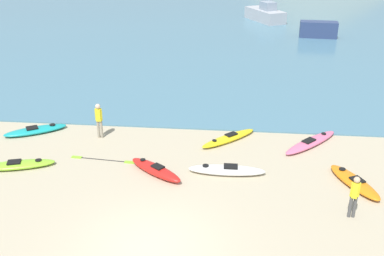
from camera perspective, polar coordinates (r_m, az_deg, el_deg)
name	(u,v)px	position (r m, az deg, el deg)	size (l,w,h in m)	color
ground_plane	(149,248)	(14.12, -5.45, -14.97)	(400.00, 400.00, 0.00)	tan
bay_water	(218,8)	(55.25, 3.28, 14.98)	(160.00, 70.00, 0.06)	teal
kayak_on_sand_0	(229,138)	(20.40, 4.67, -1.29)	(2.63, 2.54, 0.31)	yellow
kayak_on_sand_1	(354,182)	(18.01, 19.91, -6.44)	(1.83, 2.76, 0.34)	orange
kayak_on_sand_2	(156,170)	(17.74, -4.65, -5.30)	(2.51, 2.09, 0.40)	red
kayak_on_sand_3	(18,165)	(19.43, -21.19, -4.38)	(2.96, 1.52, 0.31)	#8CCC2D
kayak_on_sand_4	(36,130)	(22.37, -19.25, -0.26)	(2.85, 2.13, 0.32)	teal
kayak_on_sand_5	(311,142)	(20.66, 14.86, -1.76)	(2.86, 3.00, 0.30)	#E5668C
kayak_on_sand_6	(227,170)	(17.75, 4.43, -5.34)	(3.03, 0.74, 0.36)	white
person_near_foreground	(354,194)	(15.79, 19.93, -7.93)	(0.31, 0.25, 1.54)	#4C4C4C
person_near_waterline	(99,119)	(20.76, -11.74, 1.19)	(0.34, 0.23, 1.66)	gray
moored_boat_0	(318,29)	(41.24, 15.75, 11.96)	(3.22, 1.46, 1.36)	navy
moored_boat_1	(265,14)	(47.59, 9.27, 14.09)	(4.09, 5.29, 1.96)	#B2B2B7
loose_paddle	(103,160)	(19.12, -11.25, -3.96)	(2.78, 0.44, 0.03)	black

